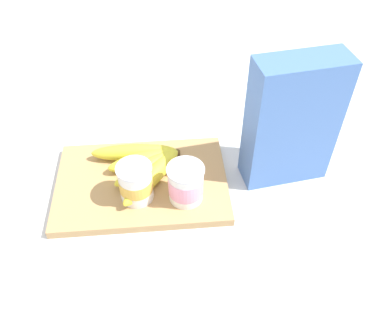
# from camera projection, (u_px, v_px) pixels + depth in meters

# --- Properties ---
(ground_plane) EXTENTS (2.40, 2.40, 0.00)m
(ground_plane) POSITION_uv_depth(u_px,v_px,m) (142.00, 186.00, 0.86)
(ground_plane) COLOR silver
(cutting_board) EXTENTS (0.36, 0.24, 0.02)m
(cutting_board) POSITION_uv_depth(u_px,v_px,m) (142.00, 183.00, 0.85)
(cutting_board) COLOR tan
(cutting_board) RESTS_ON ground_plane
(cereal_box) EXTENTS (0.19, 0.10, 0.28)m
(cereal_box) POSITION_uv_depth(u_px,v_px,m) (292.00, 122.00, 0.79)
(cereal_box) COLOR #4770B7
(cereal_box) RESTS_ON ground_plane
(yogurt_cup_front) EXTENTS (0.07, 0.07, 0.08)m
(yogurt_cup_front) POSITION_uv_depth(u_px,v_px,m) (186.00, 184.00, 0.79)
(yogurt_cup_front) COLOR white
(yogurt_cup_front) RESTS_ON cutting_board
(yogurt_cup_back) EXTENTS (0.07, 0.07, 0.08)m
(yogurt_cup_back) POSITION_uv_depth(u_px,v_px,m) (136.00, 183.00, 0.79)
(yogurt_cup_back) COLOR white
(yogurt_cup_back) RESTS_ON cutting_board
(banana_bunch) EXTENTS (0.20, 0.18, 0.04)m
(banana_bunch) POSITION_uv_depth(u_px,v_px,m) (144.00, 164.00, 0.86)
(banana_bunch) COLOR yellow
(banana_bunch) RESTS_ON cutting_board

